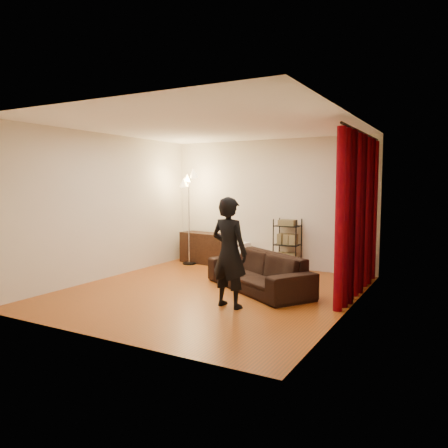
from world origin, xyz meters
The scene contains 14 objects.
floor centered at (0.00, 0.00, 0.00)m, with size 5.00×5.00×0.00m, color #984311.
ceiling centered at (0.00, 0.00, 2.70)m, with size 5.00×5.00×0.00m, color white.
wall_back centered at (0.00, 2.50, 1.35)m, with size 5.00×5.00×0.00m, color beige.
wall_front centered at (0.00, -2.50, 1.35)m, with size 5.00×5.00×0.00m, color beige.
wall_left centered at (-2.25, 0.00, 1.35)m, with size 5.00×5.00×0.00m, color beige.
wall_right centered at (2.25, 0.00, 1.35)m, with size 5.00×5.00×0.00m, color beige.
curtain_rod centered at (2.15, 1.12, 2.58)m, with size 0.04×0.04×2.65m, color black.
curtain centered at (2.13, 1.12, 1.28)m, with size 0.22×2.65×2.55m, color #6A0308, non-canonical shape.
sofa centered at (0.66, 0.47, 0.31)m, with size 2.12×0.83×0.62m, color black.
person centered at (0.71, -0.64, 0.80)m, with size 0.58×0.38×1.59m, color black.
media_cabinet centered at (-1.40, 2.16, 0.34)m, with size 1.17×0.44×0.68m, color black.
storage_boxes centered at (-0.57, 2.31, 0.26)m, with size 0.31×0.25×0.51m, color white, non-canonical shape.
wire_shelf centered at (0.49, 2.28, 0.53)m, with size 0.48×0.34×1.06m, color black, non-canonical shape.
floor_lamp centered at (-1.66, 1.90, 1.00)m, with size 0.36×0.36×2.00m, color silver, non-canonical shape.
Camera 1 is at (3.63, -6.08, 1.78)m, focal length 35.00 mm.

